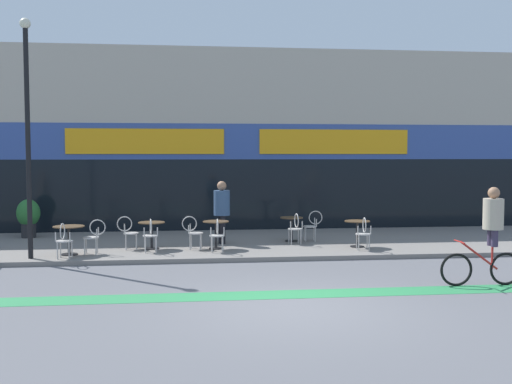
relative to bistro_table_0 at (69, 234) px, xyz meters
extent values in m
plane|color=#5B5B60|center=(4.87, -5.45, -0.66)|extent=(120.00, 120.00, 0.00)
cube|color=slate|center=(4.87, 1.80, -0.60)|extent=(40.00, 5.50, 0.12)
cube|color=#B2A899|center=(4.87, 6.55, 2.48)|extent=(40.00, 4.00, 6.28)
cube|color=black|center=(4.87, 4.58, 0.66)|extent=(38.80, 0.10, 2.40)
cube|color=#334C93|center=(4.87, 4.60, 2.46)|extent=(39.20, 0.14, 1.20)
cube|color=orange|center=(1.67, 4.53, 2.46)|extent=(5.20, 0.08, 0.84)
cube|color=orange|center=(8.07, 4.53, 2.46)|extent=(5.20, 0.08, 0.84)
cube|color=#2D844C|center=(4.87, -4.44, -0.65)|extent=(36.00, 0.70, 0.01)
cylinder|color=black|center=(0.00, 0.00, -0.52)|extent=(0.43, 0.43, 0.02)
cylinder|color=black|center=(0.00, 0.00, -0.18)|extent=(0.07, 0.07, 0.72)
cylinder|color=#4C3823|center=(0.00, 0.00, 0.19)|extent=(0.79, 0.79, 0.02)
cylinder|color=black|center=(2.05, 0.73, -0.52)|extent=(0.40, 0.40, 0.02)
cylinder|color=black|center=(2.05, 0.73, -0.18)|extent=(0.07, 0.07, 0.71)
cylinder|color=#4C3823|center=(2.05, 0.73, 0.18)|extent=(0.72, 0.72, 0.02)
cylinder|color=black|center=(3.79, 0.54, -0.52)|extent=(0.39, 0.39, 0.02)
cylinder|color=black|center=(3.79, 0.54, -0.17)|extent=(0.07, 0.07, 0.73)
cylinder|color=#4C3823|center=(3.79, 0.54, 0.21)|extent=(0.71, 0.71, 0.02)
cylinder|color=black|center=(6.08, 1.68, -0.52)|extent=(0.37, 0.37, 0.02)
cylinder|color=black|center=(6.08, 1.68, -0.19)|extent=(0.07, 0.07, 0.69)
cylinder|color=#4C3823|center=(6.08, 1.68, 0.17)|extent=(0.67, 0.67, 0.02)
cylinder|color=black|center=(7.71, 0.41, -0.52)|extent=(0.39, 0.39, 0.02)
cylinder|color=black|center=(7.71, 0.41, -0.18)|extent=(0.07, 0.07, 0.71)
cylinder|color=#4C3823|center=(7.71, 0.41, 0.18)|extent=(0.70, 0.70, 0.02)
cylinder|color=#B7B2AD|center=(0.00, -0.55, -0.10)|extent=(0.42, 0.42, 0.03)
cylinder|color=#B7B2AD|center=(-0.13, -0.40, -0.33)|extent=(0.03, 0.03, 0.42)
cylinder|color=#B7B2AD|center=(0.15, -0.42, -0.33)|extent=(0.03, 0.03, 0.42)
cylinder|color=#B7B2AD|center=(-0.15, -0.68, -0.33)|extent=(0.03, 0.03, 0.42)
cylinder|color=#B7B2AD|center=(0.13, -0.70, -0.33)|extent=(0.03, 0.03, 0.42)
torus|color=#B7B2AD|center=(-0.01, -0.72, 0.16)|extent=(0.05, 0.41, 0.41)
cylinder|color=#B7B2AD|center=(-0.18, -0.71, 0.03)|extent=(0.03, 0.03, 0.23)
cylinder|color=#B7B2AD|center=(0.16, -0.73, 0.03)|extent=(0.03, 0.03, 0.23)
cylinder|color=#B7B2AD|center=(0.55, 0.00, -0.10)|extent=(0.41, 0.41, 0.03)
cylinder|color=#B7B2AD|center=(0.41, -0.14, -0.33)|extent=(0.03, 0.03, 0.42)
cylinder|color=#B7B2AD|center=(0.41, 0.14, -0.33)|extent=(0.03, 0.03, 0.42)
cylinder|color=#B7B2AD|center=(0.69, -0.14, -0.33)|extent=(0.03, 0.03, 0.42)
cylinder|color=#B7B2AD|center=(0.69, 0.14, -0.33)|extent=(0.03, 0.03, 0.42)
torus|color=#B7B2AD|center=(0.72, 0.00, 0.16)|extent=(0.41, 0.04, 0.41)
cylinder|color=#B7B2AD|center=(0.72, -0.17, 0.03)|extent=(0.03, 0.03, 0.23)
cylinder|color=#B7B2AD|center=(0.72, 0.17, 0.03)|extent=(0.03, 0.03, 0.23)
cylinder|color=#B7B2AD|center=(2.05, 0.18, -0.10)|extent=(0.45, 0.45, 0.03)
cylinder|color=#B7B2AD|center=(1.89, 0.30, -0.33)|extent=(0.03, 0.03, 0.42)
cylinder|color=#B7B2AD|center=(2.17, 0.33, -0.33)|extent=(0.03, 0.03, 0.42)
cylinder|color=#B7B2AD|center=(1.93, 0.02, -0.33)|extent=(0.03, 0.03, 0.42)
cylinder|color=#B7B2AD|center=(2.21, 0.05, -0.33)|extent=(0.03, 0.03, 0.42)
torus|color=#B7B2AD|center=(2.07, 0.01, 0.16)|extent=(0.08, 0.41, 0.41)
cylinder|color=#B7B2AD|center=(1.90, -0.01, 0.03)|extent=(0.03, 0.03, 0.23)
cylinder|color=#B7B2AD|center=(2.24, 0.03, 0.03)|extent=(0.03, 0.03, 0.23)
cylinder|color=#B7B2AD|center=(1.50, 0.73, -0.10)|extent=(0.44, 0.44, 0.03)
cylinder|color=#B7B2AD|center=(1.62, 0.88, -0.33)|extent=(0.03, 0.03, 0.42)
cylinder|color=#B7B2AD|center=(1.66, 0.60, -0.33)|extent=(0.03, 0.03, 0.42)
cylinder|color=#B7B2AD|center=(1.35, 0.85, -0.33)|extent=(0.03, 0.03, 0.42)
cylinder|color=#B7B2AD|center=(1.38, 0.57, -0.33)|extent=(0.03, 0.03, 0.42)
torus|color=#B7B2AD|center=(1.33, 0.71, 0.16)|extent=(0.41, 0.07, 0.41)
cylinder|color=#B7B2AD|center=(1.31, 0.88, 0.03)|extent=(0.03, 0.03, 0.23)
cylinder|color=#B7B2AD|center=(1.35, 0.54, 0.03)|extent=(0.03, 0.03, 0.23)
cylinder|color=#B7B2AD|center=(3.79, -0.01, -0.10)|extent=(0.41, 0.41, 0.03)
cylinder|color=#B7B2AD|center=(3.65, 0.13, -0.33)|extent=(0.03, 0.03, 0.42)
cylinder|color=#B7B2AD|center=(3.93, 0.13, -0.33)|extent=(0.03, 0.03, 0.42)
cylinder|color=#B7B2AD|center=(3.65, -0.15, -0.33)|extent=(0.03, 0.03, 0.42)
cylinder|color=#B7B2AD|center=(3.93, -0.15, -0.33)|extent=(0.03, 0.03, 0.42)
torus|color=#B7B2AD|center=(3.79, -0.18, 0.16)|extent=(0.03, 0.41, 0.41)
cylinder|color=#B7B2AD|center=(3.62, -0.19, 0.03)|extent=(0.03, 0.03, 0.23)
cylinder|color=#B7B2AD|center=(3.97, -0.18, 0.03)|extent=(0.03, 0.03, 0.23)
cylinder|color=#B7B2AD|center=(3.24, 0.54, -0.10)|extent=(0.45, 0.45, 0.03)
cylinder|color=#B7B2AD|center=(3.40, 0.66, -0.33)|extent=(0.03, 0.03, 0.42)
cylinder|color=#B7B2AD|center=(3.36, 0.38, -0.33)|extent=(0.03, 0.03, 0.42)
cylinder|color=#B7B2AD|center=(3.12, 0.69, -0.33)|extent=(0.03, 0.03, 0.42)
cylinder|color=#B7B2AD|center=(3.09, 0.42, -0.33)|extent=(0.03, 0.03, 0.42)
torus|color=#B7B2AD|center=(3.07, 0.56, 0.16)|extent=(0.41, 0.08, 0.41)
cylinder|color=#B7B2AD|center=(3.10, 0.73, 0.03)|extent=(0.03, 0.03, 0.23)
cylinder|color=#B7B2AD|center=(3.05, 0.39, 0.03)|extent=(0.03, 0.03, 0.23)
cylinder|color=#B7B2AD|center=(6.08, 1.13, -0.10)|extent=(0.43, 0.43, 0.03)
cylinder|color=#B7B2AD|center=(5.93, 1.25, -0.33)|extent=(0.03, 0.03, 0.42)
cylinder|color=#B7B2AD|center=(6.21, 1.28, -0.33)|extent=(0.03, 0.03, 0.42)
cylinder|color=#B7B2AD|center=(5.95, 0.97, -0.33)|extent=(0.03, 0.03, 0.42)
cylinder|color=#B7B2AD|center=(6.23, 1.00, -0.33)|extent=(0.03, 0.03, 0.42)
torus|color=#B7B2AD|center=(6.10, 0.96, 0.16)|extent=(0.06, 0.41, 0.41)
cylinder|color=#B7B2AD|center=(5.92, 0.94, 0.03)|extent=(0.03, 0.03, 0.23)
cylinder|color=#B7B2AD|center=(6.27, 0.97, 0.03)|extent=(0.03, 0.03, 0.23)
cylinder|color=#B7B2AD|center=(6.63, 1.68, -0.10)|extent=(0.42, 0.42, 0.03)
cylinder|color=#B7B2AD|center=(6.48, 1.54, -0.33)|extent=(0.03, 0.03, 0.42)
cylinder|color=#B7B2AD|center=(6.50, 1.82, -0.33)|extent=(0.03, 0.03, 0.42)
cylinder|color=#B7B2AD|center=(6.76, 1.53, -0.33)|extent=(0.03, 0.03, 0.42)
cylinder|color=#B7B2AD|center=(6.78, 1.81, -0.33)|extent=(0.03, 0.03, 0.42)
torus|color=#B7B2AD|center=(6.80, 1.66, 0.16)|extent=(0.41, 0.05, 0.41)
cylinder|color=#B7B2AD|center=(6.79, 1.49, 0.03)|extent=(0.03, 0.03, 0.23)
cylinder|color=#B7B2AD|center=(6.81, 1.83, 0.03)|extent=(0.03, 0.03, 0.23)
cylinder|color=#B7B2AD|center=(7.71, -0.14, -0.10)|extent=(0.44, 0.44, 0.03)
cylinder|color=#B7B2AD|center=(7.58, 0.01, -0.33)|extent=(0.03, 0.03, 0.42)
cylinder|color=#B7B2AD|center=(7.86, -0.02, -0.33)|extent=(0.03, 0.03, 0.42)
cylinder|color=#B7B2AD|center=(7.55, -0.27, -0.33)|extent=(0.03, 0.03, 0.42)
cylinder|color=#B7B2AD|center=(7.83, -0.30, -0.33)|extent=(0.03, 0.03, 0.42)
torus|color=#B7B2AD|center=(7.69, -0.31, 0.16)|extent=(0.07, 0.41, 0.41)
cylinder|color=#B7B2AD|center=(7.52, -0.30, 0.03)|extent=(0.03, 0.03, 0.23)
cylinder|color=#B7B2AD|center=(7.86, -0.33, 0.03)|extent=(0.03, 0.03, 0.23)
cylinder|color=#232326|center=(-1.86, 3.43, -0.31)|extent=(0.44, 0.44, 0.46)
ellipsoid|color=#28662D|center=(-1.86, 3.43, 0.22)|extent=(0.71, 0.71, 0.85)
cylinder|color=black|center=(-0.84, -0.43, 2.29)|extent=(0.12, 0.12, 5.66)
sphere|color=beige|center=(-0.84, -0.43, 5.20)|extent=(0.26, 0.26, 0.26)
torus|color=black|center=(8.47, -4.12, -0.32)|extent=(0.68, 0.07, 0.68)
torus|color=black|center=(9.52, -4.14, -0.32)|extent=(0.68, 0.07, 0.68)
cylinder|color=red|center=(8.94, -4.13, -0.03)|extent=(0.82, 0.06, 0.61)
cylinder|color=red|center=(9.23, -4.14, -0.08)|extent=(0.04, 0.04, 0.48)
cylinder|color=red|center=(8.52, -4.12, 0.26)|extent=(0.04, 0.48, 0.03)
cylinder|color=#382D47|center=(9.23, -4.22, 0.33)|extent=(0.14, 0.14, 0.35)
cylinder|color=#382D47|center=(9.23, -4.06, 0.33)|extent=(0.14, 0.14, 0.35)
cylinder|color=#B2A38E|center=(9.23, -4.14, 0.82)|extent=(0.42, 0.42, 0.63)
sphere|color=#9E7051|center=(9.23, -4.14, 1.26)|extent=(0.24, 0.24, 0.24)
cylinder|color=black|center=(3.99, 1.54, -0.13)|extent=(0.19, 0.19, 0.82)
cylinder|color=black|center=(4.02, 1.36, -0.13)|extent=(0.19, 0.19, 0.82)
cylinder|color=#334C70|center=(4.01, 1.45, 0.64)|extent=(0.54, 0.54, 0.71)
sphere|color=#9E7051|center=(4.01, 1.45, 1.13)|extent=(0.27, 0.27, 0.27)
camera|label=1|loc=(3.00, -15.65, 2.05)|focal=42.00mm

